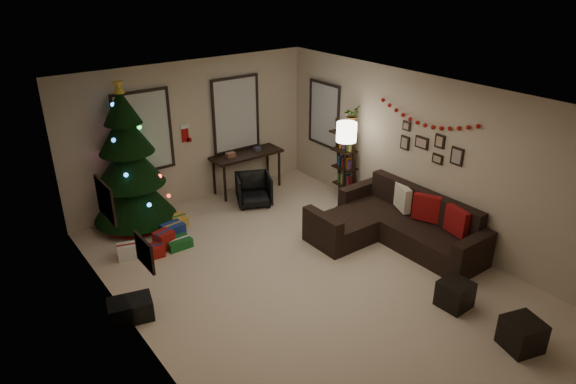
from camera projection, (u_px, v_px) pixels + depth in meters
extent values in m
plane|color=beige|center=(307.00, 277.00, 7.70)|extent=(7.00, 7.00, 0.00)
plane|color=white|center=(310.00, 100.00, 6.58)|extent=(7.00, 7.00, 0.00)
plane|color=#C4B195|center=(192.00, 133.00, 9.70)|extent=(5.00, 0.00, 5.00)
plane|color=#C4B195|center=(553.00, 327.00, 4.59)|extent=(5.00, 0.00, 5.00)
plane|color=#C4B195|center=(135.00, 251.00, 5.78)|extent=(0.00, 7.00, 7.00)
plane|color=#C4B195|center=(426.00, 157.00, 8.50)|extent=(0.00, 7.00, 7.00)
cube|color=#728CB2|center=(143.00, 132.00, 9.08)|extent=(0.94, 0.02, 1.35)
cube|color=beige|center=(143.00, 132.00, 9.08)|extent=(0.94, 0.03, 1.35)
cube|color=#728CB2|center=(236.00, 114.00, 10.11)|extent=(0.94, 0.02, 1.35)
cube|color=beige|center=(236.00, 114.00, 10.11)|extent=(0.94, 0.03, 1.35)
cube|color=#728CB2|center=(325.00, 114.00, 10.28)|extent=(0.05, 0.27, 1.17)
cube|color=beige|center=(325.00, 114.00, 10.28)|extent=(0.05, 0.45, 1.17)
cylinder|color=black|center=(136.00, 216.00, 9.19)|extent=(0.10, 0.10, 0.31)
cone|color=black|center=(133.00, 192.00, 8.99)|extent=(1.43, 1.43, 1.00)
cone|color=black|center=(128.00, 161.00, 8.75)|extent=(1.18, 1.18, 0.84)
cone|color=black|center=(124.00, 131.00, 8.53)|extent=(0.92, 0.92, 0.73)
cone|color=black|center=(121.00, 106.00, 8.36)|extent=(0.63, 0.63, 0.58)
cylinder|color=maroon|center=(137.00, 222.00, 9.24)|extent=(1.15, 1.15, 0.04)
cube|color=maroon|center=(157.00, 250.00, 8.20)|extent=(0.22, 0.22, 0.20)
cube|color=#14591E|center=(178.00, 243.00, 8.47)|extent=(0.40, 0.30, 0.15)
cube|color=navy|center=(173.00, 230.00, 8.80)|extent=(0.35, 0.28, 0.22)
cube|color=silver|center=(128.00, 252.00, 8.12)|extent=(0.30, 0.22, 0.25)
cube|color=gold|center=(179.00, 220.00, 9.16)|extent=(0.25, 0.30, 0.18)
cube|color=maroon|center=(164.00, 240.00, 8.40)|extent=(0.28, 0.25, 0.30)
cube|color=black|center=(409.00, 231.00, 8.59)|extent=(0.84, 2.23, 0.39)
cube|color=black|center=(424.00, 203.00, 8.58)|extent=(0.20, 2.23, 0.46)
cube|color=black|center=(472.00, 256.00, 7.65)|extent=(0.84, 0.20, 0.61)
cube|color=black|center=(358.00, 200.00, 9.43)|extent=(0.84, 0.20, 0.61)
cube|color=black|center=(344.00, 229.00, 8.65)|extent=(0.79, 0.84, 0.39)
cube|color=black|center=(322.00, 231.00, 8.34)|extent=(0.18, 0.84, 0.61)
cube|color=maroon|center=(457.00, 221.00, 7.95)|extent=(0.20, 0.44, 0.43)
cube|color=maroon|center=(427.00, 208.00, 8.38)|extent=(0.28, 0.45, 0.44)
cube|color=beige|center=(403.00, 198.00, 8.76)|extent=(0.28, 0.44, 0.43)
cube|color=black|center=(455.00, 294.00, 6.99)|extent=(0.41, 0.41, 0.38)
cube|color=black|center=(522.00, 334.00, 6.23)|extent=(0.52, 0.52, 0.40)
cube|color=black|center=(247.00, 155.00, 10.29)|extent=(1.47, 0.53, 0.05)
cylinder|color=black|center=(225.00, 184.00, 9.95)|extent=(0.05, 0.05, 0.74)
cylinder|color=black|center=(214.00, 177.00, 10.25)|extent=(0.05, 0.05, 0.74)
cylinder|color=black|center=(279.00, 169.00, 10.65)|extent=(0.05, 0.05, 0.74)
cylinder|color=black|center=(268.00, 163.00, 10.96)|extent=(0.05, 0.05, 0.74)
imported|color=black|center=(254.00, 190.00, 9.86)|extent=(0.77, 0.75, 0.61)
cube|color=black|center=(354.00, 164.00, 9.72)|extent=(0.05, 0.05, 1.62)
cube|color=black|center=(339.00, 157.00, 10.03)|extent=(0.05, 0.05, 1.62)
cube|color=black|center=(344.00, 184.00, 10.06)|extent=(0.30, 0.45, 0.03)
cube|color=black|center=(345.00, 167.00, 9.91)|extent=(0.30, 0.45, 0.03)
cube|color=black|center=(346.00, 150.00, 9.76)|extent=(0.30, 0.45, 0.03)
cube|color=black|center=(346.00, 132.00, 9.61)|extent=(0.30, 0.45, 0.03)
imported|color=#4C4C4C|center=(352.00, 112.00, 9.38)|extent=(0.51, 0.49, 0.44)
cylinder|color=black|center=(343.00, 209.00, 9.74)|extent=(0.30, 0.30, 0.03)
cylinder|color=black|center=(344.00, 173.00, 9.43)|extent=(0.03, 0.03, 1.44)
cylinder|color=white|center=(347.00, 132.00, 9.10)|extent=(0.36, 0.36, 0.34)
cube|color=black|center=(105.00, 200.00, 6.36)|extent=(0.04, 0.60, 0.50)
cube|color=tan|center=(105.00, 200.00, 6.36)|extent=(0.01, 0.54, 0.45)
cube|color=black|center=(144.00, 253.00, 5.57)|extent=(0.04, 0.45, 0.35)
cube|color=#C4B195|center=(144.00, 253.00, 5.57)|extent=(0.01, 0.41, 0.31)
cube|color=black|center=(457.00, 156.00, 7.97)|extent=(0.03, 0.22, 0.28)
cube|color=black|center=(440.00, 141.00, 8.16)|extent=(0.03, 0.18, 0.22)
cube|color=black|center=(438.00, 159.00, 8.29)|extent=(0.03, 0.20, 0.16)
cube|color=black|center=(422.00, 143.00, 8.47)|extent=(0.03, 0.26, 0.20)
cube|color=black|center=(405.00, 143.00, 8.77)|extent=(0.03, 0.18, 0.24)
cube|color=black|center=(407.00, 126.00, 8.64)|extent=(0.03, 0.16, 0.16)
cube|color=#990F0C|center=(185.00, 134.00, 9.62)|extent=(0.14, 0.04, 0.30)
cube|color=white|center=(184.00, 126.00, 9.55)|extent=(0.16, 0.05, 0.08)
cube|color=#990F0C|center=(189.00, 140.00, 9.71)|extent=(0.10, 0.04, 0.08)
cube|color=#990F0C|center=(198.00, 122.00, 9.78)|extent=(0.14, 0.04, 0.30)
cube|color=white|center=(198.00, 114.00, 9.72)|extent=(0.16, 0.05, 0.08)
cube|color=#990F0C|center=(202.00, 128.00, 9.87)|extent=(0.10, 0.04, 0.08)
cube|color=black|center=(131.00, 309.00, 6.76)|extent=(0.64, 0.50, 0.28)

